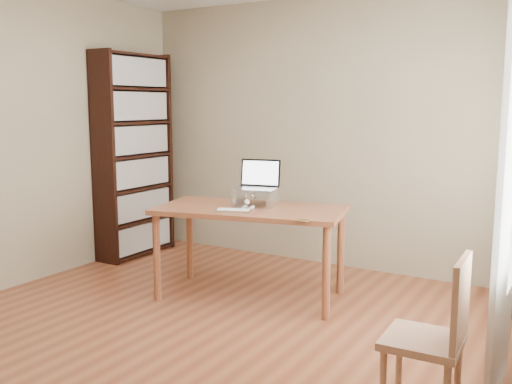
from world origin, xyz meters
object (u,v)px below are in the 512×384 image
at_px(desk, 250,218).
at_px(laptop, 259,182).
at_px(chair, 437,334).
at_px(bookshelf, 134,156).
at_px(keyboard, 233,210).
at_px(cat, 257,198).

relative_size(desk, laptop, 4.23).
height_order(laptop, chair, laptop).
height_order(bookshelf, keyboard, bookshelf).
xyz_separation_m(laptop, cat, (-0.00, -0.03, -0.13)).
xyz_separation_m(bookshelf, laptop, (1.75, -0.40, -0.11)).
xyz_separation_m(bookshelf, cat, (1.74, -0.43, -0.24)).
relative_size(keyboard, chair, 0.34).
height_order(desk, laptop, laptop).
xyz_separation_m(cat, chair, (1.77, -1.23, -0.35)).
height_order(keyboard, chair, chair).
bearing_deg(bookshelf, laptop, -12.94).
relative_size(laptop, keyboard, 1.31).
distance_m(bookshelf, desk, 1.87).
xyz_separation_m(bookshelf, keyboard, (1.72, -0.76, -0.29)).
height_order(bookshelf, laptop, bookshelf).
height_order(desk, keyboard, keyboard).
bearing_deg(laptop, chair, -48.49).
xyz_separation_m(desk, laptop, (0.00, 0.14, 0.28)).
bearing_deg(chair, laptop, 142.48).
distance_m(cat, chair, 2.19).
bearing_deg(keyboard, bookshelf, 136.18).
bearing_deg(bookshelf, desk, -17.23).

